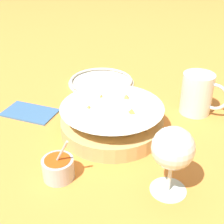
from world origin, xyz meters
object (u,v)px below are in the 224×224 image
(side_plate, at_px, (101,81))
(beer_mug, at_px, (197,95))
(wine_glass, at_px, (173,150))
(sauce_cup, at_px, (57,167))
(food_basket, at_px, (112,120))

(side_plate, bearing_deg, beer_mug, -4.44)
(beer_mug, bearing_deg, wine_glass, -81.20)
(sauce_cup, xyz_separation_m, wine_glass, (0.21, 0.08, 0.07))
(wine_glass, distance_m, beer_mug, 0.33)
(wine_glass, bearing_deg, food_basket, 148.67)
(food_basket, xyz_separation_m, sauce_cup, (-0.01, -0.20, -0.01))
(food_basket, relative_size, side_plate, 1.17)
(sauce_cup, bearing_deg, beer_mug, 68.16)
(sauce_cup, bearing_deg, wine_glass, 20.40)
(food_basket, bearing_deg, sauce_cup, -93.68)
(food_basket, distance_m, beer_mug, 0.25)
(food_basket, bearing_deg, beer_mug, 53.81)
(food_basket, relative_size, wine_glass, 1.78)
(food_basket, xyz_separation_m, side_plate, (-0.18, 0.23, -0.03))
(wine_glass, distance_m, side_plate, 0.53)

